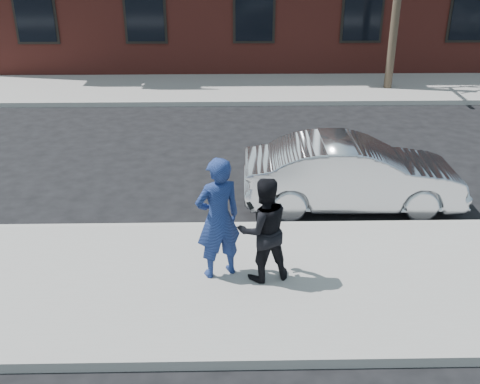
{
  "coord_description": "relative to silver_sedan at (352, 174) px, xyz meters",
  "views": [
    {
      "loc": [
        -0.8,
        -7.35,
        4.96
      ],
      "look_at": [
        -0.65,
        0.4,
        1.32
      ],
      "focal_mm": 42.0,
      "sensor_mm": 36.0,
      "label": 1
    }
  ],
  "objects": [
    {
      "name": "near_curb",
      "position": [
        -1.56,
        -0.96,
        -0.61
      ],
      "size": [
        50.0,
        0.1,
        0.15
      ],
      "primitive_type": "cube",
      "color": "#999691",
      "rests_on": "ground"
    },
    {
      "name": "far_curb",
      "position": [
        -1.56,
        6.94,
        -0.61
      ],
      "size": [
        50.0,
        0.1,
        0.15
      ],
      "primitive_type": "cube",
      "color": "#999691",
      "rests_on": "ground"
    },
    {
      "name": "far_sidewalk",
      "position": [
        -1.56,
        8.74,
        -0.61
      ],
      "size": [
        50.0,
        3.5,
        0.15
      ],
      "primitive_type": "cube",
      "color": "gray",
      "rests_on": "ground"
    },
    {
      "name": "silver_sedan",
      "position": [
        0.0,
        0.0,
        0.0
      ],
      "size": [
        4.19,
        1.51,
        1.37
      ],
      "primitive_type": "imported",
      "rotation": [
        0.0,
        0.0,
        1.56
      ],
      "color": "#B7BABF",
      "rests_on": "ground"
    },
    {
      "name": "ground",
      "position": [
        -1.56,
        -2.51,
        -0.69
      ],
      "size": [
        100.0,
        100.0,
        0.0
      ],
      "primitive_type": "plane",
      "color": "black",
      "rests_on": "ground"
    },
    {
      "name": "near_sidewalk",
      "position": [
        -1.56,
        -2.76,
        -0.61
      ],
      "size": [
        50.0,
        3.5,
        0.15
      ],
      "primitive_type": "cube",
      "color": "gray",
      "rests_on": "ground"
    },
    {
      "name": "man_hoodie",
      "position": [
        -2.54,
        -2.57,
        0.42
      ],
      "size": [
        0.82,
        0.7,
        1.91
      ],
      "rotation": [
        0.0,
        0.0,
        3.56
      ],
      "color": "navy",
      "rests_on": "near_sidewalk"
    },
    {
      "name": "man_peacoat",
      "position": [
        -1.88,
        -2.67,
        0.28
      ],
      "size": [
        0.93,
        0.8,
        1.63
      ],
      "rotation": [
        0.0,
        0.0,
        3.4
      ],
      "color": "black",
      "rests_on": "near_sidewalk"
    }
  ]
}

